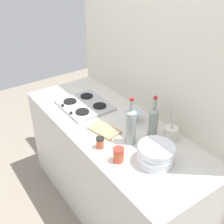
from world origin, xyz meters
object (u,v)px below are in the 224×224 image
cutting_board (104,130)px  wine_bottle_mid_left (153,121)px  stovetop_hob (85,105)px  plate_stack (156,154)px  mixing_bowl (134,116)px  condiment_jar_rear (118,155)px  utensil_crock (171,133)px  wine_bottle_leftmost (131,125)px  condiment_jar_front (100,143)px

cutting_board → wine_bottle_mid_left: bearing=46.0°
stovetop_hob → cutting_board: (0.41, -0.07, -0.01)m
stovetop_hob → plate_stack: 0.89m
plate_stack → mixing_bowl: (-0.46, 0.20, -0.02)m
mixing_bowl → condiment_jar_rear: condiment_jar_rear is taller
utensil_crock → wine_bottle_leftmost: bearing=-118.0°
stovetop_hob → condiment_jar_front: size_ratio=5.34×
stovetop_hob → wine_bottle_mid_left: (0.66, 0.19, 0.11)m
condiment_jar_rear → wine_bottle_leftmost: bearing=121.6°
condiment_jar_front → plate_stack: bearing=32.4°
condiment_jar_front → wine_bottle_leftmost: bearing=70.8°
plate_stack → condiment_jar_rear: (-0.14, -0.19, -0.01)m
mixing_bowl → condiment_jar_rear: (0.32, -0.39, 0.00)m
plate_stack → mixing_bowl: bearing=156.9°
plate_stack → wine_bottle_leftmost: bearing=-179.4°
cutting_board → plate_stack: bearing=9.2°
wine_bottle_mid_left → utensil_crock: 0.15m
wine_bottle_mid_left → mixing_bowl: size_ratio=2.30×
stovetop_hob → mixing_bowl: 0.48m
condiment_jar_rear → plate_stack: bearing=53.2°
plate_stack → wine_bottle_mid_left: wine_bottle_mid_left is taller
wine_bottle_mid_left → mixing_bowl: 0.24m
cutting_board → condiment_jar_front: bearing=-41.9°
utensil_crock → condiment_jar_rear: bearing=-92.8°
wine_bottle_leftmost → mixing_bowl: wine_bottle_leftmost is taller
stovetop_hob → utensil_crock: size_ratio=1.57×
stovetop_hob → wine_bottle_leftmost: size_ratio=1.21×
wine_bottle_mid_left → utensil_crock: bearing=35.0°
stovetop_hob → cutting_board: size_ratio=1.85×
wine_bottle_mid_left → cutting_board: bearing=-134.0°
wine_bottle_leftmost → mixing_bowl: bearing=135.2°
cutting_board → wine_bottle_leftmost: bearing=18.8°
mixing_bowl → condiment_jar_front: mixing_bowl is taller
stovetop_hob → utensil_crock: bearing=19.4°
stovetop_hob → condiment_jar_rear: (0.75, -0.18, 0.04)m
utensil_crock → condiment_jar_front: bearing=-114.2°
mixing_bowl → utensil_crock: (0.34, 0.06, 0.01)m
condiment_jar_rear → cutting_board: (-0.34, 0.11, -0.04)m
mixing_bowl → condiment_jar_rear: 0.50m
cutting_board → stovetop_hob: bearing=170.7°
stovetop_hob → condiment_jar_front: 0.59m
cutting_board → condiment_jar_rear: bearing=-18.6°
mixing_bowl → utensil_crock: bearing=10.4°
wine_bottle_leftmost → utensil_crock: 0.31m
plate_stack → condiment_jar_front: (-0.33, -0.21, -0.02)m
mixing_bowl → condiment_jar_front: size_ratio=1.74×
wine_bottle_leftmost → cutting_board: 0.27m
wine_bottle_leftmost → condiment_jar_front: (-0.07, -0.21, -0.10)m
wine_bottle_mid_left → condiment_jar_front: wine_bottle_mid_left is taller
cutting_board → mixing_bowl: bearing=85.5°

